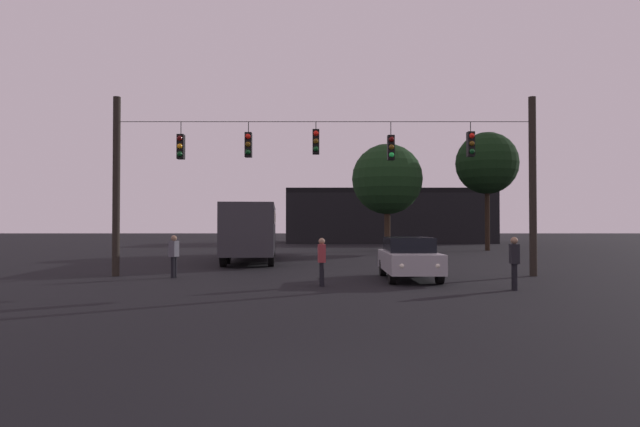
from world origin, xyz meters
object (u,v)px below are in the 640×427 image
object	(u,v)px
car_near_right	(410,257)
tree_left_silhouette	(488,163)
pedestrian_crossing_center	(175,254)
city_bus	(253,226)
pedestrian_crossing_right	(515,260)
pedestrian_crossing_left	(323,259)
tree_behind_building	(388,179)

from	to	relation	value
car_near_right	tree_left_silhouette	distance (m)	23.83
car_near_right	pedestrian_crossing_center	size ratio (longest dim) A/B	2.75
car_near_right	city_bus	bearing A→B (deg)	124.69
pedestrian_crossing_center	pedestrian_crossing_right	xyz separation A→B (m)	(11.33, -3.74, 0.02)
pedestrian_crossing_left	pedestrian_crossing_right	xyz separation A→B (m)	(5.83, -1.06, 0.04)
pedestrian_crossing_left	pedestrian_crossing_center	distance (m)	6.12
city_bus	pedestrian_crossing_center	world-z (taller)	city_bus
tree_left_silhouette	pedestrian_crossing_center	bearing A→B (deg)	-131.42
car_near_right	tree_left_silhouette	world-z (taller)	tree_left_silhouette
tree_left_silhouette	city_bus	bearing A→B (deg)	-145.89
pedestrian_crossing_left	tree_left_silhouette	size ratio (longest dim) A/B	0.17
pedestrian_crossing_center	pedestrian_crossing_right	bearing A→B (deg)	-18.26
city_bus	car_near_right	size ratio (longest dim) A/B	2.57
city_bus	tree_behind_building	bearing A→B (deg)	50.69
pedestrian_crossing_center	pedestrian_crossing_right	world-z (taller)	pedestrian_crossing_right
tree_left_silhouette	tree_behind_building	size ratio (longest dim) A/B	1.12
city_bus	pedestrian_crossing_right	distance (m)	16.31
city_bus	pedestrian_crossing_right	world-z (taller)	city_bus
pedestrian_crossing_left	tree_left_silhouette	distance (m)	26.96
pedestrian_crossing_center	tree_left_silhouette	world-z (taller)	tree_left_silhouette
pedestrian_crossing_center	tree_left_silhouette	bearing A→B (deg)	48.58
city_bus	pedestrian_crossing_center	bearing A→B (deg)	-100.29
city_bus	car_near_right	distance (m)	12.25
city_bus	tree_behind_building	distance (m)	14.27
car_near_right	pedestrian_crossing_center	distance (m)	8.67
pedestrian_crossing_right	pedestrian_crossing_center	bearing A→B (deg)	161.74
pedestrian_crossing_left	tree_left_silhouette	world-z (taller)	tree_left_silhouette
car_near_right	tree_left_silhouette	xyz separation A→B (m)	(9.42, 21.11, 5.78)
pedestrian_crossing_right	tree_left_silhouette	bearing A→B (deg)	74.46
pedestrian_crossing_right	tree_behind_building	xyz separation A→B (m)	(-0.86, 23.84, 4.44)
city_bus	tree_left_silhouette	bearing A→B (deg)	34.11
pedestrian_crossing_center	tree_left_silhouette	size ratio (longest dim) A/B	0.18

